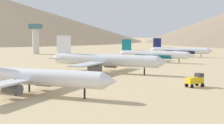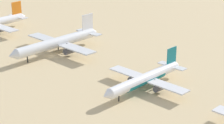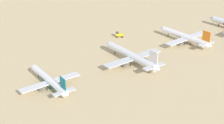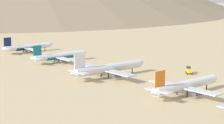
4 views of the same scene
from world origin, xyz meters
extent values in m
plane|color=tan|center=(0.00, 0.00, 0.00)|extent=(1800.00, 1800.00, 0.00)
cone|color=white|center=(-22.86, -51.22, 4.56)|extent=(3.09, 3.75, 3.72)
cube|color=orange|center=(-18.95, -51.17, 9.40)|extent=(5.98, 0.45, 7.60)
cube|color=silver|center=(-19.60, -51.18, 4.98)|extent=(3.64, 13.08, 0.39)
cylinder|color=silver|center=(-3.72, -1.01, 4.95)|extent=(42.53, 5.53, 4.48)
cone|color=silver|center=(19.37, -1.58, 4.95)|extent=(3.88, 4.48, 4.39)
cone|color=silver|center=(-26.58, -0.44, 4.95)|extent=(3.40, 4.11, 4.03)
cube|color=white|center=(-22.34, -0.54, 10.20)|extent=(6.49, 0.57, 8.25)
cube|color=silver|center=(-23.05, -0.53, 5.40)|extent=(4.12, 14.23, 0.42)
cube|color=silver|center=(-5.49, -0.96, 4.17)|extent=(6.89, 40.21, 0.53)
cylinder|color=#4C4C54|center=(-4.37, 6.08, 2.55)|extent=(5.02, 2.83, 2.71)
cylinder|color=#4C4C54|center=(-4.72, -8.06, 2.55)|extent=(5.02, 2.83, 2.71)
cylinder|color=black|center=(12.40, -1.41, 2.25)|extent=(0.52, 0.52, 4.50)
cylinder|color=black|center=(-6.59, 2.13, 2.25)|extent=(0.52, 0.52, 4.50)
cylinder|color=black|center=(-6.74, -4.00, 2.25)|extent=(0.52, 0.52, 4.50)
cylinder|color=white|center=(1.11, 51.58, 4.12)|extent=(35.42, 4.98, 3.73)
cone|color=white|center=(20.32, 50.90, 4.12)|extent=(3.27, 3.76, 3.65)
cone|color=white|center=(-17.91, 52.26, 4.12)|extent=(2.86, 3.45, 3.35)
cube|color=#14727F|center=(-14.38, 52.14, 8.48)|extent=(5.40, 0.54, 6.87)
cube|color=silver|center=(-14.97, 52.16, 4.49)|extent=(3.56, 11.87, 0.35)
cube|color=silver|center=(-0.36, 51.64, 3.47)|extent=(6.09, 33.50, 0.44)
cylinder|color=#4C4C54|center=(0.63, 57.49, 2.12)|extent=(4.20, 2.40, 2.26)
cylinder|color=#4C4C54|center=(0.21, 45.73, 2.12)|extent=(4.20, 2.40, 2.26)
cylinder|color=black|center=(14.51, 51.11, 1.87)|extent=(0.43, 0.43, 3.75)
cylinder|color=black|center=(-1.25, 54.22, 1.87)|extent=(0.43, 0.43, 3.75)
cylinder|color=black|center=(-1.44, 49.12, 1.87)|extent=(0.43, 0.43, 3.75)
cylinder|color=#14727F|center=(1.11, 51.58, 3.84)|extent=(19.54, 4.42, 3.73)
camera|label=1|loc=(49.44, -121.04, 15.58)|focal=54.54mm
camera|label=2|loc=(109.98, 134.01, 61.88)|focal=66.97mm
camera|label=3|loc=(-141.49, 122.57, 87.88)|focal=54.75mm
camera|label=4|loc=(-150.09, -173.00, 49.60)|focal=71.09mm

